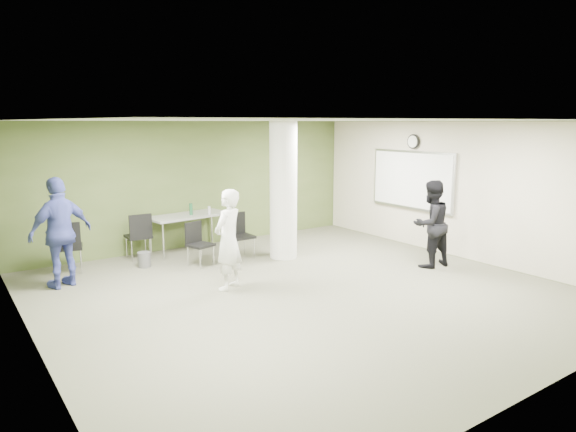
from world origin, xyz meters
TOP-DOWN VIEW (x-y plane):
  - floor at (0.00, 0.00)m, footprint 8.00×8.00m
  - ceiling at (0.00, 0.00)m, footprint 8.00×8.00m
  - wall_back at (0.00, 4.00)m, footprint 8.00×2.80m
  - wall_left at (-4.00, 0.00)m, footprint 0.02×8.00m
  - wall_right_cream at (4.00, 0.00)m, footprint 0.02×8.00m
  - column at (1.00, 2.00)m, footprint 0.56×0.56m
  - whiteboard at (3.92, 1.20)m, footprint 0.05×2.30m
  - wall_clock at (3.92, 1.20)m, footprint 0.06×0.32m
  - folding_table at (-0.41, 3.55)m, footprint 1.79×0.94m
  - wastebasket at (-1.63, 2.94)m, footprint 0.25×0.25m
  - chair_back_left at (-2.92, 3.31)m, footprint 0.59×0.59m
  - chair_back_right at (-1.51, 3.53)m, footprint 0.50×0.50m
  - chair_table_left at (-0.72, 2.46)m, footprint 0.53×0.53m
  - chair_table_right at (0.24, 2.53)m, footprint 0.47×0.47m
  - woman_white at (-0.92, 0.83)m, footprint 0.74×0.65m
  - man_black at (2.93, -0.21)m, footprint 0.87×0.71m
  - man_blue at (-3.17, 2.55)m, footprint 1.19×0.79m

SIDE VIEW (x-z plane):
  - floor at x=0.00m, z-range 0.00..0.00m
  - wastebasket at x=-1.63m, z-range 0.00..0.29m
  - chair_table_left at x=-0.72m, z-range 0.07..0.92m
  - chair_table_right at x=0.24m, z-range 0.08..1.01m
  - chair_back_right at x=-1.51m, z-range 0.08..1.04m
  - chair_back_left at x=-2.92m, z-range 0.08..1.07m
  - folding_table at x=-0.41m, z-range 0.23..1.30m
  - man_black at x=2.93m, z-range 0.00..1.69m
  - woman_white at x=-0.92m, z-range 0.00..1.70m
  - man_blue at x=-3.17m, z-range 0.00..1.89m
  - wall_back at x=0.00m, z-range 1.39..1.41m
  - wall_left at x=-4.00m, z-range 0.00..2.80m
  - wall_right_cream at x=4.00m, z-range 0.00..2.80m
  - column at x=1.00m, z-range 0.00..2.80m
  - whiteboard at x=3.92m, z-range 0.85..2.15m
  - wall_clock at x=3.92m, z-range 2.19..2.51m
  - ceiling at x=0.00m, z-range 2.80..2.80m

